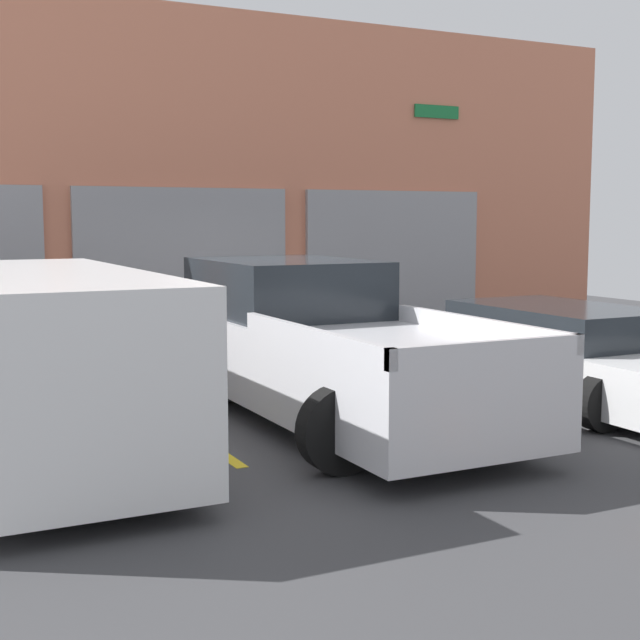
# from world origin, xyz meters

# --- Properties ---
(ground_plane) EXTENTS (28.00, 28.00, 0.00)m
(ground_plane) POSITION_xyz_m (0.00, 0.00, 0.00)
(ground_plane) COLOR #3D3D3F
(shophouse_building) EXTENTS (16.02, 0.68, 5.45)m
(shophouse_building) POSITION_xyz_m (-0.01, 3.29, 2.67)
(shophouse_building) COLOR #D17A5B
(shophouse_building) RESTS_ON ground
(pickup_truck) EXTENTS (2.51, 5.30, 1.74)m
(pickup_truck) POSITION_xyz_m (0.00, -1.52, 0.81)
(pickup_truck) COLOR silver
(pickup_truck) RESTS_ON ground
(sedan_white) EXTENTS (2.23, 4.79, 1.16)m
(sedan_white) POSITION_xyz_m (3.15, -1.81, 0.55)
(sedan_white) COLOR white
(sedan_white) RESTS_ON ground
(sedan_side) EXTENTS (2.33, 4.89, 1.76)m
(sedan_side) POSITION_xyz_m (-3.15, -1.83, 0.95)
(sedan_side) COLOR white
(sedan_side) RESTS_ON ground
(parking_stripe_left) EXTENTS (0.12, 2.20, 0.01)m
(parking_stripe_left) POSITION_xyz_m (-1.57, -1.84, 0.00)
(parking_stripe_left) COLOR gold
(parking_stripe_left) RESTS_ON ground
(parking_stripe_centre) EXTENTS (0.12, 2.20, 0.01)m
(parking_stripe_centre) POSITION_xyz_m (1.57, -1.84, 0.00)
(parking_stripe_centre) COLOR gold
(parking_stripe_centre) RESTS_ON ground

